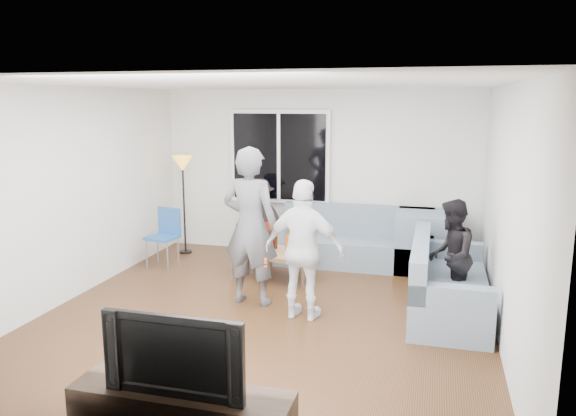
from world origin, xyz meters
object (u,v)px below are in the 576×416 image
(sofa_right_section, at_px, (450,277))
(coffee_table, at_px, (272,264))
(floor_lamp, at_px, (184,205))
(sofa_back_section, at_px, (354,237))
(player_left, at_px, (250,226))
(television, at_px, (179,351))
(spectator_back, at_px, (260,218))
(side_chair, at_px, (162,238))
(spectator_right, at_px, (451,256))
(player_right, at_px, (304,250))

(sofa_right_section, xyz_separation_m, coffee_table, (-2.34, 0.66, -0.22))
(sofa_right_section, bearing_deg, floor_lamp, 69.15)
(sofa_back_section, xyz_separation_m, player_left, (-0.97, -1.93, 0.53))
(television, bearing_deg, spectator_back, 101.40)
(coffee_table, height_order, floor_lamp, floor_lamp)
(sofa_right_section, bearing_deg, sofa_back_section, 39.72)
(sofa_right_section, height_order, television, television)
(floor_lamp, bearing_deg, television, -64.86)
(side_chair, bearing_deg, coffee_table, 9.52)
(side_chair, relative_size, spectator_back, 0.69)
(player_left, distance_m, television, 2.89)
(spectator_back, distance_m, television, 4.90)
(side_chair, relative_size, spectator_right, 0.65)
(floor_lamp, xyz_separation_m, spectator_right, (4.07, -1.51, -0.12))
(coffee_table, relative_size, spectator_back, 0.89)
(sofa_right_section, xyz_separation_m, television, (-1.86, -3.15, 0.31))
(sofa_right_section, distance_m, floor_lamp, 4.37)
(sofa_back_section, relative_size, spectator_back, 1.85)
(side_chair, bearing_deg, player_right, -15.85)
(side_chair, xyz_separation_m, player_left, (1.76, -1.08, 0.52))
(coffee_table, xyz_separation_m, floor_lamp, (-1.73, 0.89, 0.58))
(coffee_table, height_order, player_right, player_right)
(sofa_right_section, distance_m, spectator_back, 3.28)
(sofa_right_section, height_order, side_chair, side_chair)
(side_chair, xyz_separation_m, player_right, (2.49, -1.38, 0.36))
(coffee_table, bearing_deg, player_right, -59.27)
(sofa_back_section, distance_m, sofa_right_section, 2.10)
(sofa_back_section, height_order, coffee_table, sofa_back_section)
(side_chair, distance_m, spectator_back, 1.53)
(sofa_back_section, bearing_deg, coffee_table, -136.19)
(coffee_table, height_order, spectator_back, spectator_back)
(sofa_back_section, distance_m, coffee_table, 1.40)
(side_chair, relative_size, floor_lamp, 0.55)
(player_left, height_order, television, player_left)
(side_chair, bearing_deg, sofa_right_section, 2.44)
(sofa_back_section, bearing_deg, television, -96.21)
(floor_lamp, relative_size, television, 1.53)
(coffee_table, xyz_separation_m, side_chair, (-1.73, 0.11, 0.23))
(side_chair, distance_m, television, 4.52)
(coffee_table, height_order, player_left, player_left)
(floor_lamp, distance_m, spectator_back, 1.25)
(spectator_back, xyz_separation_m, television, (0.97, -4.80, 0.11))
(side_chair, height_order, television, television)
(player_left, bearing_deg, sofa_back_section, -110.62)
(player_right, height_order, spectator_back, player_right)
(spectator_right, bearing_deg, player_right, -62.23)
(player_left, height_order, spectator_back, player_left)
(player_left, xyz_separation_m, spectator_back, (-0.52, 1.96, -0.33))
(spectator_back, bearing_deg, player_right, -67.38)
(floor_lamp, bearing_deg, spectator_back, 4.55)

